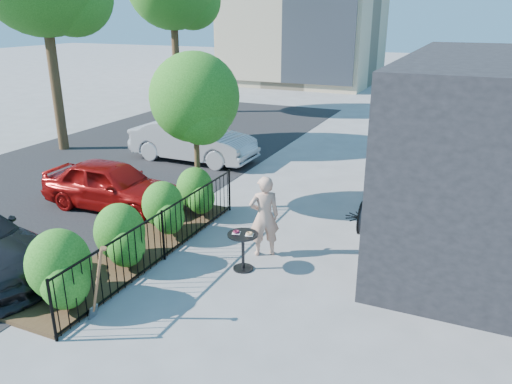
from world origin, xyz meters
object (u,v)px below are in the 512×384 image
at_px(cafe_table, 243,245).
at_px(car_silver, 193,140).
at_px(patio_tree, 196,103).
at_px(car_red, 112,185).
at_px(woman, 264,216).
at_px(shovel, 97,287).

height_order(cafe_table, car_silver, car_silver).
distance_m(patio_tree, car_red, 3.13).
distance_m(woman, car_silver, 7.51).
xyz_separation_m(patio_tree, woman, (2.53, -1.69, -1.89)).
bearing_deg(car_silver, car_red, -174.62).
relative_size(woman, shovel, 1.22).
bearing_deg(patio_tree, car_silver, 122.78).
bearing_deg(cafe_table, shovel, -119.10).
relative_size(patio_tree, woman, 2.27).
xyz_separation_m(cafe_table, shovel, (-1.43, -2.56, 0.09)).
bearing_deg(cafe_table, car_red, 160.19).
bearing_deg(car_red, woman, -101.97).
bearing_deg(shovel, cafe_table, 60.90).
height_order(patio_tree, cafe_table, patio_tree).
xyz_separation_m(cafe_table, woman, (0.12, 0.78, 0.34)).
relative_size(car_red, car_silver, 0.85).
bearing_deg(car_red, car_silver, 2.89).
relative_size(cafe_table, car_red, 0.22).
distance_m(cafe_table, woman, 0.85).
distance_m(cafe_table, car_silver, 8.03).
xyz_separation_m(patio_tree, car_silver, (-2.50, 3.89, -2.04)).
bearing_deg(patio_tree, cafe_table, -45.71).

